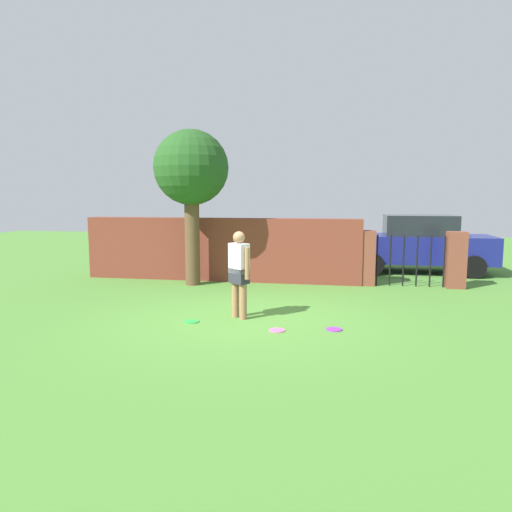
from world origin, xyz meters
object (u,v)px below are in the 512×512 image
object	(u,v)px
person	(239,270)
frisbee_green	(191,322)
frisbee_purple	(334,329)
frisbee_pink	(277,330)
tree	(191,171)
car	(418,244)

from	to	relation	value
person	frisbee_green	world-z (taller)	person
frisbee_green	frisbee_purple	xyz separation A→B (m)	(2.54, -0.04, 0.00)
frisbee_pink	frisbee_green	world-z (taller)	same
tree	frisbee_pink	bearing A→B (deg)	-54.36
tree	frisbee_pink	size ratio (longest dim) A/B	14.55
frisbee_purple	person	bearing A→B (deg)	164.68
tree	frisbee_pink	xyz separation A→B (m)	(2.72, -3.79, -2.89)
car	frisbee_purple	xyz separation A→B (m)	(-2.37, -6.72, -0.85)
person	car	bearing A→B (deg)	-86.58
frisbee_green	frisbee_purple	world-z (taller)	same
car	frisbee_green	xyz separation A→B (m)	(-4.91, -6.68, -0.85)
person	frisbee_green	size ratio (longest dim) A/B	6.00
car	frisbee_purple	world-z (taller)	car
frisbee_pink	frisbee_green	bearing A→B (deg)	170.28
car	frisbee_pink	xyz separation A→B (m)	(-3.31, -6.95, -0.85)
frisbee_purple	frisbee_pink	bearing A→B (deg)	-166.35
frisbee_purple	frisbee_green	bearing A→B (deg)	179.02
person	frisbee_pink	distance (m)	1.40
tree	frisbee_green	world-z (taller)	tree
person	frisbee_pink	size ratio (longest dim) A/B	6.00
frisbee_green	frisbee_purple	size ratio (longest dim) A/B	1.00
car	person	bearing A→B (deg)	56.70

